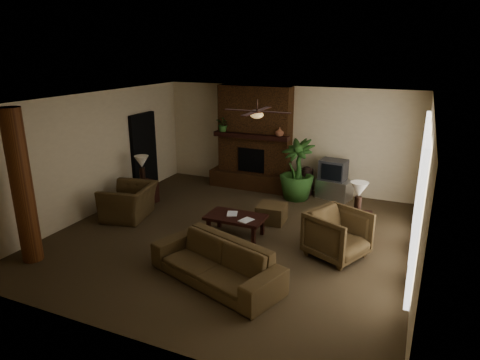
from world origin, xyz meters
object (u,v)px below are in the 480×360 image
at_px(armchair_left, 129,196).
at_px(tv_stand, 334,189).
at_px(armchair_right, 338,232).
at_px(lamp_left, 142,164).
at_px(side_table_left, 145,192).
at_px(side_table_right, 358,226).
at_px(ottoman, 272,213).
at_px(sofa, 216,256).
at_px(floor_plant, 296,183).
at_px(log_column, 22,187).
at_px(coffee_table, 236,218).
at_px(floor_vase, 306,179).
at_px(lamp_right, 359,192).

xyz_separation_m(armchair_left, tv_stand, (4.06, 3.18, -0.26)).
bearing_deg(armchair_right, lamp_left, 103.64).
bearing_deg(side_table_left, side_table_right, -0.42).
height_order(armchair_right, ottoman, armchair_right).
height_order(sofa, floor_plant, sofa).
relative_size(log_column, armchair_left, 2.40).
bearing_deg(armchair_right, sofa, 159.83).
relative_size(coffee_table, side_table_right, 2.18).
relative_size(sofa, tv_stand, 2.76).
relative_size(log_column, armchair_right, 2.85).
relative_size(armchair_left, side_table_left, 2.12).
bearing_deg(coffee_table, floor_vase, 77.77).
bearing_deg(armchair_right, side_table_left, 103.86).
xyz_separation_m(tv_stand, side_table_right, (0.95, -2.26, 0.03)).
bearing_deg(log_column, tv_stand, 51.46).
bearing_deg(ottoman, lamp_right, -3.47).
bearing_deg(floor_vase, side_table_left, -148.05).
xyz_separation_m(armchair_right, ottoman, (-1.66, 1.09, -0.29)).
distance_m(side_table_right, lamp_right, 0.73).
bearing_deg(lamp_right, armchair_right, -101.33).
relative_size(tv_stand, floor_vase, 1.10).
height_order(coffee_table, lamp_left, lamp_left).
bearing_deg(armchair_left, floor_plant, 118.53).
height_order(log_column, lamp_left, log_column).
relative_size(sofa, floor_vase, 3.05).
bearing_deg(ottoman, sofa, -90.20).
relative_size(lamp_left, side_table_right, 1.18).
distance_m(armchair_left, side_table_right, 5.09).
bearing_deg(log_column, side_table_right, 31.50).
relative_size(sofa, side_table_left, 4.26).
distance_m(coffee_table, side_table_right, 2.51).
distance_m(armchair_right, floor_plant, 3.20).
xyz_separation_m(floor_plant, side_table_right, (1.84, -1.83, -0.16)).
xyz_separation_m(floor_vase, lamp_right, (1.64, -2.23, 0.57)).
bearing_deg(side_table_left, ottoman, 1.76).
relative_size(sofa, lamp_right, 3.61).
bearing_deg(floor_plant, side_table_right, -44.81).
distance_m(ottoman, lamp_right, 2.03).
height_order(armchair_right, side_table_left, armchair_right).
bearing_deg(floor_vase, log_column, -123.48).
height_order(armchair_left, side_table_left, armchair_left).
relative_size(armchair_left, coffee_table, 0.97).
height_order(tv_stand, side_table_left, side_table_left).
relative_size(log_column, coffee_table, 2.33).
bearing_deg(side_table_right, tv_stand, 112.67).
relative_size(coffee_table, ottoman, 2.00).
height_order(ottoman, lamp_left, lamp_left).
distance_m(armchair_right, ottoman, 2.01).
bearing_deg(lamp_left, armchair_right, -11.33).
relative_size(floor_vase, lamp_left, 1.18).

